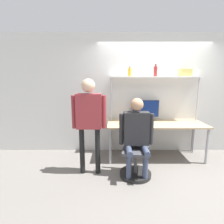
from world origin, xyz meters
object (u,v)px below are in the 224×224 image
Objects in this scene: monitor at (145,110)px; office_chair at (135,159)px; person_standing at (88,114)px; bottle_amber at (129,72)px; storage_box at (185,73)px; person_seated at (136,131)px; laptop at (130,121)px; bottle_red at (155,71)px; cell_phone at (146,125)px.

office_chair is (-0.33, -0.95, -0.73)m from monitor.
person_standing is 1.40m from bottle_amber.
storage_box reaches higher than office_chair.
office_chair is at bearing -109.18° from monitor.
bottle_amber is at bearing 48.96° from person_standing.
person_seated is 1.43m from bottle_amber.
laptop is (-0.36, -0.33, -0.19)m from monitor.
person_seated reaches higher than office_chair.
monitor is at bearing -179.86° from storage_box.
person_seated is at bearing -88.09° from laptop.
office_chair is 1.91m from bottle_red.
bottle_amber is 0.85× the size of storage_box.
bottle_red is at bearing 61.61° from office_chair.
cell_phone is at bearing -155.69° from storage_box.
bottle_amber is (-0.01, 0.33, 1.01)m from laptop.
storage_box is at bearing 40.55° from person_seated.
person_seated is 0.81× the size of person_standing.
storage_box reaches higher than cell_phone.
bottle_amber reaches higher than office_chair.
bottle_red is 0.65m from storage_box.
office_chair is at bearing -87.38° from bottle_amber.
monitor is 1.70× the size of laptop.
person_seated is 1.84m from storage_box.
bottle_amber reaches higher than monitor.
bottle_amber is at bearing 92.53° from laptop.
laptop is at bearing -164.47° from storage_box.
person_seated is at bearing -108.71° from monitor.
cell_phone is (-0.06, -0.40, -0.25)m from monitor.
laptop is 0.25× the size of person_seated.
laptop is 1.01m from person_standing.
bottle_red is (0.24, 0.40, 1.09)m from cell_phone.
bottle_amber is at bearing -180.00° from bottle_red.
storage_box reaches higher than person_seated.
cell_phone is 1.25m from person_standing.
office_chair is 2.16m from storage_box.
person_seated is at bearing -139.45° from storage_box.
bottle_red is (0.18, 0.00, 0.84)m from monitor.
laptop is 0.32m from cell_phone.
office_chair is (-0.27, -0.55, -0.48)m from cell_phone.
monitor is 0.86m from bottle_red.
bottle_red is (0.55, 0.33, 1.03)m from laptop.
laptop is 1.21m from bottle_red.
office_chair is at bearing -3.99° from person_standing.
office_chair is 0.68× the size of person_seated.
cell_phone is 0.78m from office_chair.
bottle_red reaches higher than person_standing.
monitor is 0.42× the size of person_seated.
laptop reaches higher than cell_phone.
storage_box is (1.99, 0.90, 0.74)m from person_standing.
bottle_red is (0.52, 0.96, 1.57)m from office_chair.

